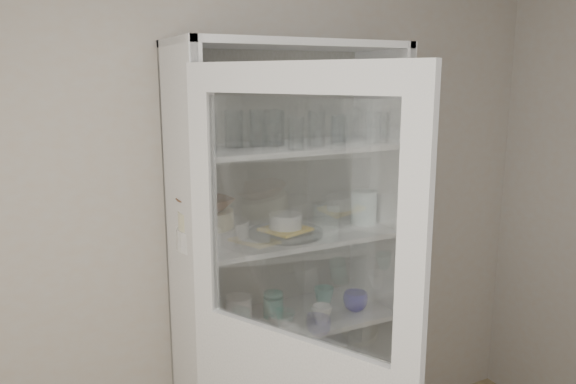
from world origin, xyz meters
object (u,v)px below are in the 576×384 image
cream_bowl (206,219)px  mug_white (322,315)px  goblet_0 (191,129)px  teal_jar (273,305)px  goblet_1 (266,126)px  grey_bowl_stack (364,207)px  plate_stack_front (207,237)px  white_ramekin (286,221)px  goblet_3 (353,121)px  terracotta_bowl (206,204)px  plate_stack_back (224,228)px  measuring_cups (280,319)px  pantry_cabinet (282,295)px  glass_platter (286,233)px  yellow_trivet (286,229)px  mug_teal (324,296)px  white_canister (239,311)px  goblet_2 (276,124)px  mug_blue (355,301)px  tin_box (345,371)px

cream_bowl → mug_white: size_ratio=2.46×
goblet_0 → teal_jar: size_ratio=1.39×
goblet_1 → grey_bowl_stack: size_ratio=0.94×
plate_stack_front → teal_jar: 0.51m
white_ramekin → mug_white: 0.45m
goblet_3 → terracotta_bowl: 0.87m
plate_stack_back → measuring_cups: (0.20, -0.15, -0.41)m
grey_bowl_stack → teal_jar: 0.63m
pantry_cabinet → glass_platter: (-0.02, -0.08, 0.33)m
pantry_cabinet → teal_jar: pantry_cabinet is taller
yellow_trivet → mug_teal: bearing=12.6°
plate_stack_back → white_canister: size_ratio=1.59×
yellow_trivet → white_ramekin: bearing=180.0°
teal_jar → grey_bowl_stack: bearing=-5.2°
yellow_trivet → mug_white: bearing=-45.7°
goblet_2 → cream_bowl: goblet_2 is taller
cream_bowl → measuring_cups: bearing=-4.1°
plate_stack_back → teal_jar: bearing=-18.5°
mug_white → white_canister: size_ratio=0.66×
glass_platter → grey_bowl_stack: (0.42, 0.00, 0.07)m
pantry_cabinet → plate_stack_back: pantry_cabinet is taller
goblet_0 → yellow_trivet: size_ratio=0.86×
cream_bowl → yellow_trivet: cream_bowl is taller
plate_stack_back → mug_blue: (0.58, -0.18, -0.39)m
terracotta_bowl → white_canister: 0.53m
goblet_2 → mug_white: size_ratio=1.80×
goblet_2 → teal_jar: 0.83m
plate_stack_front → yellow_trivet: (0.37, 0.01, -0.02)m
teal_jar → mug_blue: bearing=-16.8°
cream_bowl → terracotta_bowl: terracotta_bowl is taller
pantry_cabinet → white_canister: (-0.24, -0.06, -0.01)m
white_ramekin → mug_teal: white_ramekin is taller
goblet_0 → glass_platter: goblet_0 is taller
pantry_cabinet → goblet_2: bearing=116.2°
pantry_cabinet → yellow_trivet: 0.36m
goblet_1 → mug_blue: (0.37, -0.20, -0.83)m
white_canister → teal_jar: bearing=7.2°
measuring_cups → mug_blue: bearing=-5.0°
mug_white → cream_bowl: bearing=148.8°
pantry_cabinet → teal_jar: 0.08m
plate_stack_back → teal_jar: plate_stack_back is taller
goblet_1 → measuring_cups: size_ratio=1.50×
mug_blue → tin_box: size_ratio=0.59×
goblet_1 → terracotta_bowl: (-0.34, -0.15, -0.29)m
goblet_1 → glass_platter: size_ratio=0.44×
goblet_0 → plate_stack_front: size_ratio=0.63×
glass_platter → white_canister: (-0.22, 0.02, -0.34)m
yellow_trivet → mug_blue: size_ratio=1.58×
goblet_0 → yellow_trivet: 0.60m
terracotta_bowl → tin_box: terracotta_bowl is taller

